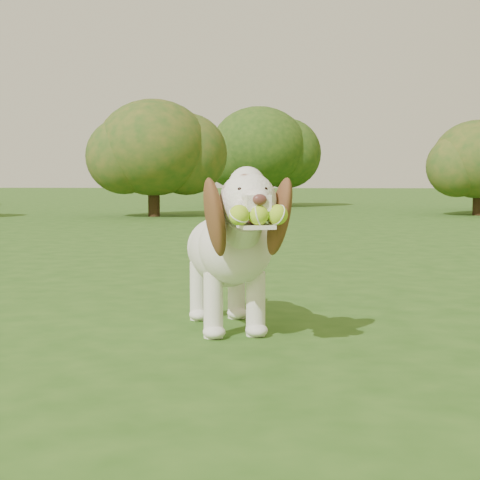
{
  "coord_description": "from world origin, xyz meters",
  "views": [
    {
      "loc": [
        0.81,
        -3.04,
        0.64
      ],
      "look_at": [
        0.6,
        -0.25,
        0.4
      ],
      "focal_mm": 55.0,
      "sensor_mm": 36.0,
      "label": 1
    }
  ],
  "objects": [
    {
      "name": "shrub_i",
      "position": [
        -0.01,
        12.77,
        1.26
      ],
      "size": [
        2.07,
        2.07,
        2.14
      ],
      "color": "#382314",
      "rests_on": "ground"
    },
    {
      "name": "dog",
      "position": [
        0.54,
        -0.05,
        0.36
      ],
      "size": [
        0.54,
        1.03,
        0.68
      ],
      "rotation": [
        0.0,
        0.0,
        0.29
      ],
      "color": "white",
      "rests_on": "ground"
    },
    {
      "name": "ground",
      "position": [
        0.0,
        0.0,
        0.0
      ],
      "size": [
        80.0,
        80.0,
        0.0
      ],
      "primitive_type": "plane",
      "color": "#284F16",
      "rests_on": "ground"
    },
    {
      "name": "shrub_b",
      "position": [
        -1.49,
        8.7,
        1.11
      ],
      "size": [
        1.82,
        1.82,
        1.88
      ],
      "color": "#382314",
      "rests_on": "ground"
    },
    {
      "name": "shrub_d",
      "position": [
        3.82,
        9.47,
        0.93
      ],
      "size": [
        1.53,
        1.53,
        1.58
      ],
      "color": "#382314",
      "rests_on": "ground"
    }
  ]
}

